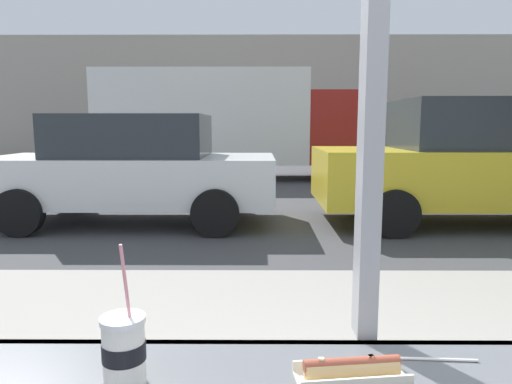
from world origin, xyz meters
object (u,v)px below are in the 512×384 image
soda_cup_right (124,350)px  parked_car_white (134,168)px  parked_car_yellow (478,162)px  box_truck (231,120)px  hotdog_tray_near (352,370)px

soda_cup_right → parked_car_white: size_ratio=0.07×
soda_cup_right → parked_car_yellow: bearing=59.3°
soda_cup_right → parked_car_yellow: (3.53, 5.95, -0.08)m
soda_cup_right → box_truck: 11.91m
soda_cup_right → box_truck: size_ratio=0.04×
soda_cup_right → parked_car_yellow: 6.92m
soda_cup_right → box_truck: (-0.47, 11.89, 0.59)m
parked_car_white → box_truck: bearing=79.4°
soda_cup_right → parked_car_white: 6.16m
parked_car_yellow → box_truck: bearing=124.0°
soda_cup_right → hotdog_tray_near: bearing=2.3°
soda_cup_right → parked_car_white: bearing=104.9°
soda_cup_right → parked_car_yellow: size_ratio=0.07×
parked_car_white → box_truck: 6.08m
parked_car_yellow → box_truck: 7.19m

